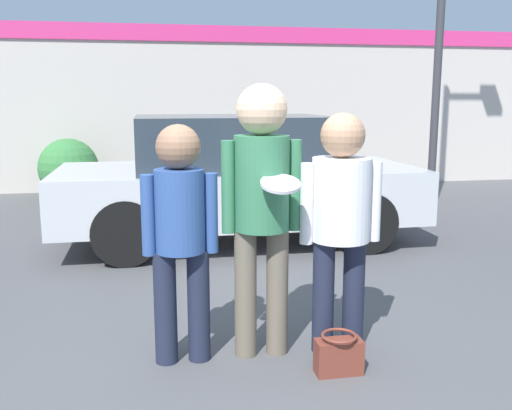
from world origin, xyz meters
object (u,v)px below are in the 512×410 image
(parked_car_near, at_px, (236,179))
(person_right, at_px, (341,211))
(handbag, at_px, (339,355))
(person_left, at_px, (180,227))
(shrub, at_px, (69,168))
(person_middle_with_frisbee, at_px, (262,194))

(parked_car_near, bearing_deg, person_right, -85.92)
(person_right, bearing_deg, handbag, -107.31)
(person_left, relative_size, shrub, 1.51)
(shrub, distance_m, handbag, 7.68)
(person_right, distance_m, handbag, 0.94)
(parked_car_near, bearing_deg, person_left, -104.99)
(person_right, relative_size, shrub, 1.57)
(person_left, bearing_deg, handbag, -20.91)
(parked_car_near, xyz_separation_m, handbag, (0.12, -3.55, -0.65))
(handbag, bearing_deg, person_middle_with_frisbee, 138.85)
(person_right, height_order, parked_car_near, person_right)
(shrub, bearing_deg, person_right, -68.73)
(person_right, xyz_separation_m, handbag, (-0.11, -0.35, -0.87))
(person_right, bearing_deg, person_left, 178.79)
(person_right, distance_m, parked_car_near, 3.21)
(person_left, height_order, shrub, person_left)
(person_right, relative_size, handbag, 5.51)
(person_left, bearing_deg, shrub, 103.13)
(person_middle_with_frisbee, bearing_deg, handbag, -41.15)
(person_middle_with_frisbee, distance_m, handbag, 1.15)
(person_left, xyz_separation_m, shrub, (-1.60, 6.85, -0.40))
(parked_car_near, height_order, handbag, parked_car_near)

